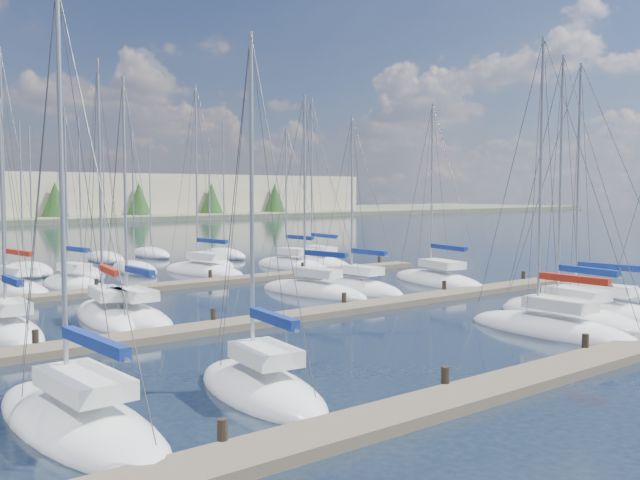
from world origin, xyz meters
TOP-DOWN VIEW (x-y plane):
  - ground at (0.00, 60.00)m, footprint 400.00×400.00m
  - dock_near at (0.00, 2.01)m, footprint 44.00×1.93m
  - dock_mid at (0.00, 16.01)m, footprint 44.00×1.93m
  - dock_far at (0.00, 30.01)m, footprint 44.00×1.93m
  - sailboat_k at (5.96, 22.04)m, footprint 3.46×8.60m
  - sailboat_n at (-7.92, 34.61)m, footprint 3.84×9.17m
  - sailboat_o at (-4.25, 34.33)m, footprint 3.27×6.72m
  - sailboat_d at (6.78, 6.18)m, footprint 2.72×8.43m
  - sailboat_f at (12.46, 7.64)m, footprint 3.47×9.67m
  - sailboat_h at (-12.02, 20.37)m, footprint 2.60×6.37m
  - sailboat_i at (-7.18, 21.70)m, footprint 3.73×8.44m
  - sailboat_m at (15.71, 20.72)m, footprint 4.79×9.77m
  - sailboat_b at (-14.05, 6.79)m, footprint 3.06×9.17m
  - sailboat_c at (-8.53, 6.36)m, footprint 3.57×7.26m
  - sailboat_j at (-6.34, 20.52)m, footprint 2.72×7.38m
  - sailboat_p at (6.29, 35.83)m, footprint 4.03×9.26m
  - sailboat_r at (16.95, 35.37)m, footprint 3.47×9.40m
  - sailboat_e at (10.25, 7.45)m, footprint 4.03×8.85m
  - sailboat_l at (9.00, 21.30)m, footprint 2.53×7.57m
  - sailboat_q at (13.91, 34.85)m, footprint 3.20×8.46m
  - distant_boats at (-4.34, 43.76)m, footprint 36.93×20.75m

SIDE VIEW (x-z plane):
  - ground at x=0.00m, z-range 0.00..0.00m
  - dock_near at x=0.00m, z-range -0.40..0.70m
  - dock_mid at x=0.00m, z-range -0.40..0.70m
  - dock_far at x=0.00m, z-range -0.40..0.70m
  - sailboat_b at x=-14.05m, z-range -6.07..6.42m
  - sailboat_q at x=13.91m, z-range -5.91..6.25m
  - sailboat_m at x=15.71m, z-range -6.29..6.64m
  - sailboat_f at x=12.46m, z-range -6.54..6.89m
  - sailboat_l at x=9.00m, z-range -5.64..6.00m
  - sailboat_p at x=6.29m, z-range -7.32..7.69m
  - sailboat_h at x=-12.02m, z-range -5.30..5.67m
  - sailboat_c at x=-8.53m, z-range -5.75..6.11m
  - sailboat_e at x=10.25m, z-range -6.58..6.95m
  - sailboat_j at x=-6.34m, z-range -6.06..6.43m
  - sailboat_d at x=6.78m, z-range -6.68..7.05m
  - sailboat_r at x=16.95m, z-range -7.26..7.63m
  - sailboat_k at x=5.96m, z-range -6.21..6.59m
  - sailboat_i at x=-7.18m, z-range -6.51..6.90m
  - sailboat_n at x=-7.92m, z-range -7.72..8.11m
  - sailboat_o at x=-4.25m, z-range -5.99..6.38m
  - distant_boats at x=-4.34m, z-range -6.36..6.94m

